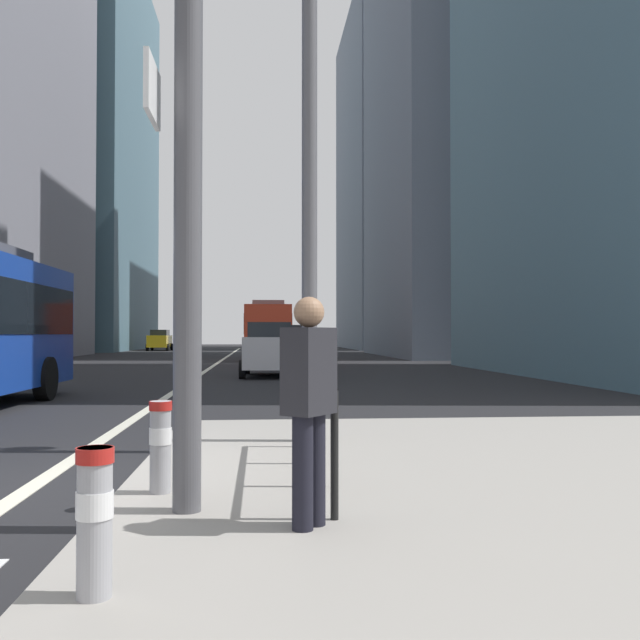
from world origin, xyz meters
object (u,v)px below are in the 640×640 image
(car_receding_near, at_px, (289,346))
(street_lamp_post, at_px, (310,44))
(city_bus_red_receding, at_px, (269,329))
(bollard_left, at_px, (95,513))
(car_oncoming_mid, at_px, (160,340))
(car_receding_far, at_px, (270,349))
(pedestrian_waiting, at_px, (309,400))
(bollard_right, at_px, (160,441))

(car_receding_near, relative_size, street_lamp_post, 0.55)
(city_bus_red_receding, xyz_separation_m, bollard_left, (-1.35, -38.26, -1.25))
(car_oncoming_mid, bearing_deg, car_receding_far, -76.66)
(city_bus_red_receding, height_order, pedestrian_waiting, city_bus_red_receding)
(city_bus_red_receding, height_order, street_lamp_post, street_lamp_post)
(car_oncoming_mid, height_order, car_receding_far, same)
(car_receding_far, distance_m, street_lamp_post, 17.03)
(car_oncoming_mid, height_order, car_receding_near, same)
(car_receding_far, bearing_deg, car_oncoming_mid, 103.34)
(car_receding_far, bearing_deg, bollard_left, -93.16)
(car_receding_far, relative_size, bollard_left, 5.71)
(street_lamp_post, bearing_deg, city_bus_red_receding, 90.24)
(car_receding_far, distance_m, pedestrian_waiting, 20.51)
(car_oncoming_mid, distance_m, street_lamp_post, 58.40)
(bollard_left, bearing_deg, car_oncoming_mid, 97.73)
(bollard_left, xyz_separation_m, bollard_right, (-0.00, 2.42, 0.01))
(city_bus_red_receding, height_order, car_receding_far, city_bus_red_receding)
(street_lamp_post, bearing_deg, bollard_right, -117.64)
(bollard_right, bearing_deg, car_receding_near, 85.27)
(car_receding_near, bearing_deg, street_lamp_post, -91.71)
(city_bus_red_receding, distance_m, street_lamp_post, 33.18)
(city_bus_red_receding, height_order, car_oncoming_mid, city_bus_red_receding)
(car_oncoming_mid, xyz_separation_m, car_receding_far, (9.70, -40.90, 0.00))
(car_receding_far, height_order, street_lamp_post, street_lamp_post)
(city_bus_red_receding, xyz_separation_m, car_oncoming_mid, (-9.85, 24.38, -0.85))
(city_bus_red_receding, distance_m, bollard_right, 35.89)
(car_receding_near, distance_m, pedestrian_waiting, 27.71)
(car_receding_near, height_order, bollard_left, car_receding_near)
(city_bus_red_receding, xyz_separation_m, pedestrian_waiting, (-0.14, -37.03, -0.78))
(street_lamp_post, distance_m, bollard_left, 7.21)
(city_bus_red_receding, xyz_separation_m, car_receding_far, (-0.15, -16.52, -0.85))
(car_receding_near, height_order, street_lamp_post, street_lamp_post)
(car_receding_near, distance_m, bollard_left, 29.00)
(street_lamp_post, xyz_separation_m, bollard_left, (-1.49, -5.26, -4.70))
(street_lamp_post, height_order, bollard_left, street_lamp_post)
(car_receding_far, relative_size, street_lamp_post, 0.56)
(city_bus_red_receding, bearing_deg, bollard_left, -92.01)
(bollard_left, bearing_deg, pedestrian_waiting, 45.61)
(car_receding_near, height_order, pedestrian_waiting, car_receding_near)
(car_oncoming_mid, relative_size, car_receding_near, 0.93)
(pedestrian_waiting, bearing_deg, car_oncoming_mid, 98.98)
(car_oncoming_mid, distance_m, bollard_left, 63.21)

